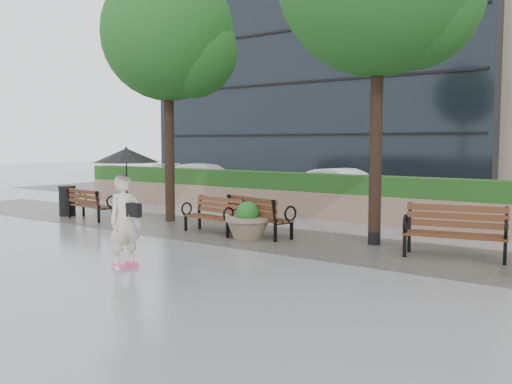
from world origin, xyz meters
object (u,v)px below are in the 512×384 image
Objects in this scene: car_right at (345,188)px; bench_1 at (213,223)px; lamppost at (375,172)px; bench_3 at (455,243)px; planter_left at (248,224)px; trash_bin at (67,202)px; car_left at (208,179)px; bench_2 at (260,225)px; bench_0 at (91,211)px; pedestrian at (126,196)px.

bench_1 is at bearing -167.91° from car_right.
lamppost is 0.91× the size of car_right.
bench_3 is 4.76m from planter_left.
bench_1 is 5.93m from trash_bin.
car_right is (6.94, -0.40, -0.01)m from car_left.
car_right reaches higher than bench_2.
bench_0 is at bearing -171.08° from car_left.
bench_1 is 4.33m from lamppost.
car_right is (-1.38, 7.40, 0.33)m from planter_left.
bench_1 is 0.85× the size of bench_3.
lamppost reaches higher than bench_3.
pedestrian is (1.53, -11.22, 0.65)m from car_right.
bench_3 is at bearing -12.94° from lamppost.
lamppost reaches higher than car_right.
bench_0 is 0.80× the size of pedestrian.
lamppost is (8.60, 1.28, 1.39)m from bench_0.
pedestrian is at bearing -87.67° from planter_left.
bench_1 is at bearing 1.86° from trash_bin.
trash_bin is at bearing -179.87° from car_left.
lamppost is 12.99m from car_left.
bench_0 is 5.83m from planter_left.
lamppost reaches higher than bench_0.
lamppost reaches higher than car_left.
bench_1 is 1.22m from planter_left.
bench_3 is (10.54, 0.84, 0.04)m from bench_0.
car_right is (-0.17, 7.29, 0.41)m from bench_1.
bench_2 is 4.70m from bench_3.
bench_1 is 0.37× the size of car_left.
trash_bin is at bearing 18.32° from bench_2.
car_right reaches higher than bench_3.
trash_bin is at bearing 0.99° from bench_0.
planter_left is at bearing 174.87° from bench_3.
bench_3 reaches higher than bench_1.
lamppost is at bearing -135.90° from car_right.
trash_bin is at bearing 74.84° from pedestrian.
bench_2 is 0.47m from planter_left.
car_right is at bearing -101.73° from car_left.
trash_bin is (-7.14, -0.08, 0.10)m from planter_left.
bench_3 is 11.87m from trash_bin.
bench_1 is 5.95m from bench_3.
pedestrian is (0.16, -3.82, 0.98)m from planter_left.
car_right is (5.76, 7.48, 0.23)m from trash_bin.
lamppost is at bearing 21.74° from planter_left.
bench_0 is 8.80m from car_right.
bench_2 is 0.94× the size of bench_3.
bench_3 is at bearing -163.66° from bench_2.
car_left is at bearing -67.24° from bench_0.
bench_2 is (5.84, 0.64, 0.02)m from bench_0.
bench_1 is 1.27m from bench_2.
pedestrian is at bearing -161.48° from car_right.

